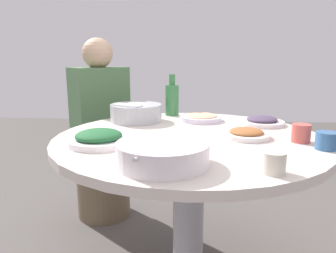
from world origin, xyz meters
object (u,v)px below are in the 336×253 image
dish_greens (99,138)px  dish_eggplant (262,121)px  soup_bowl (163,154)px  stool_for_diner_left (104,185)px  rice_bowl (136,112)px  diner_left (100,108)px  green_bottle (172,99)px  tea_cup_side (274,162)px  tea_cup_near (301,133)px  dish_stirfry (246,134)px  round_dining_table (189,167)px  dish_noodles (201,117)px  tea_cup_far (326,141)px

dish_greens → dish_eggplant: dish_greens is taller
soup_bowl → stool_for_diner_left: bearing=116.1°
rice_bowl → diner_left: (-0.30, 0.34, -0.04)m
diner_left → green_bottle: bearing=-17.1°
dish_eggplant → tea_cup_side: (-0.11, -0.70, 0.01)m
tea_cup_near → dish_eggplant: bearing=104.2°
dish_greens → stool_for_diner_left: (-0.23, 0.81, -0.54)m
dish_stirfry → dish_eggplant: dish_eggplant is taller
round_dining_table → rice_bowl: (-0.29, 0.30, 0.19)m
round_dining_table → tea_cup_side: 0.53m
dish_eggplant → diner_left: diner_left is taller
dish_eggplant → diner_left: size_ratio=0.29×
round_dining_table → dish_greens: size_ratio=4.75×
rice_bowl → tea_cup_near: rice_bowl is taller
dish_noodles → green_bottle: size_ratio=0.94×
green_bottle → diner_left: size_ratio=0.31×
round_dining_table → diner_left: (-0.58, 0.64, 0.15)m
stool_for_diner_left → tea_cup_side: bearing=-52.1°
rice_bowl → diner_left: size_ratio=0.36×
rice_bowl → dish_noodles: rice_bowl is taller
dish_stirfry → diner_left: size_ratio=0.26×
round_dining_table → diner_left: 0.88m
round_dining_table → tea_cup_far: tea_cup_far is taller
dish_greens → stool_for_diner_left: size_ratio=0.58×
dish_noodles → soup_bowl: bearing=-100.6°
tea_cup_near → tea_cup_far: tea_cup_near is taller
round_dining_table → dish_stirfry: 0.29m
round_dining_table → soup_bowl: size_ratio=3.82×
tea_cup_far → round_dining_table: bearing=161.8°
round_dining_table → dish_eggplant: 0.48m
green_bottle → tea_cup_near: 0.79m
soup_bowl → green_bottle: (-0.03, 0.88, 0.06)m
soup_bowl → dish_eggplant: bearing=55.7°
tea_cup_near → tea_cup_side: 0.42m
dish_eggplant → stool_for_diner_left: size_ratio=0.52×
dish_stirfry → dish_eggplant: 0.30m
dish_noodles → diner_left: diner_left is taller
dish_eggplant → tea_cup_far: size_ratio=2.85×
rice_bowl → dish_eggplant: size_ratio=1.23×
dish_eggplant → tea_cup_side: 0.71m
dish_noodles → tea_cup_far: 0.68m
tea_cup_near → tea_cup_far: size_ratio=0.96×
round_dining_table → dish_greens: (-0.35, -0.16, 0.17)m
round_dining_table → green_bottle: size_ratio=4.87×
diner_left → tea_cup_far: bearing=-36.5°
tea_cup_far → dish_noodles: bearing=131.6°
rice_bowl → diner_left: diner_left is taller
dish_stirfry → stool_for_diner_left: size_ratio=0.47×
rice_bowl → dish_stirfry: bearing=-30.6°
soup_bowl → tea_cup_near: 0.62m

